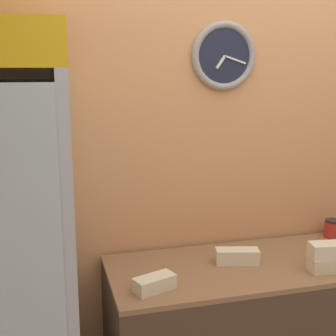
% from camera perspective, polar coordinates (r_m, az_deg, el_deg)
% --- Properties ---
extents(wall_back, '(5.20, 0.09, 2.70)m').
position_cam_1_polar(wall_back, '(2.73, 10.46, 1.41)').
color(wall_back, tan).
rests_on(wall_back, ground_plane).
extents(prep_counter, '(1.81, 0.62, 0.87)m').
position_cam_1_polar(prep_counter, '(2.76, 13.08, -19.15)').
color(prep_counter, '#4C3828').
rests_on(prep_counter, ground_plane).
extents(sandwich_stack_bottom, '(0.22, 0.11, 0.07)m').
position_cam_1_polar(sandwich_stack_bottom, '(2.50, 19.16, -10.97)').
color(sandwich_stack_bottom, beige).
rests_on(sandwich_stack_bottom, prep_counter).
extents(sandwich_stack_middle, '(0.22, 0.12, 0.07)m').
position_cam_1_polar(sandwich_stack_middle, '(2.47, 19.28, -9.41)').
color(sandwich_stack_middle, beige).
rests_on(sandwich_stack_middle, sandwich_stack_bottom).
extents(sandwich_flat_left, '(0.23, 0.14, 0.08)m').
position_cam_1_polar(sandwich_flat_left, '(2.47, 8.44, -10.59)').
color(sandwich_flat_left, beige).
rests_on(sandwich_flat_left, prep_counter).
extents(sandwich_flat_right, '(0.21, 0.15, 0.07)m').
position_cam_1_polar(sandwich_flat_right, '(2.18, -1.65, -13.88)').
color(sandwich_flat_right, beige).
rests_on(sandwich_flat_right, prep_counter).
extents(condiment_jar, '(0.09, 0.09, 0.11)m').
position_cam_1_polar(condiment_jar, '(2.96, 19.41, -6.99)').
color(condiment_jar, '#B72D23').
rests_on(condiment_jar, prep_counter).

